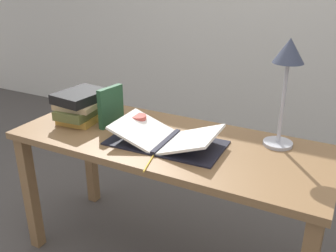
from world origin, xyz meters
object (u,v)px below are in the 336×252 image
pencil (149,163)px  book_standing_upright (111,106)px  coffee_mug (139,123)px  open_book (166,138)px  book_stack_tall (82,106)px  reading_lamp (288,66)px

pencil → book_standing_upright: bearing=144.8°
coffee_mug → open_book: bearing=-19.8°
book_stack_tall → pencil: size_ratio=1.90×
book_standing_upright → coffee_mug: size_ratio=2.06×
book_stack_tall → book_standing_upright: size_ratio=1.45×
book_standing_upright → reading_lamp: 0.90m
open_book → reading_lamp: 0.64m
open_book → book_stack_tall: 0.56m
open_book → book_standing_upright: 0.38m
book_standing_upright → pencil: size_ratio=1.31×
book_stack_tall → open_book: bearing=-5.5°
open_book → book_standing_upright: book_standing_upright is taller
reading_lamp → open_book: bearing=-153.8°
reading_lamp → book_stack_tall: bearing=-170.0°
open_book → book_stack_tall: size_ratio=1.85×
reading_lamp → book_standing_upright: bearing=-168.9°
book_standing_upright → reading_lamp: bearing=19.8°
open_book → coffee_mug: size_ratio=5.51×
reading_lamp → coffee_mug: bearing=-166.3°
reading_lamp → pencil: bearing=-135.5°
book_standing_upright → reading_lamp: size_ratio=0.42×
open_book → reading_lamp: bearing=24.0°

